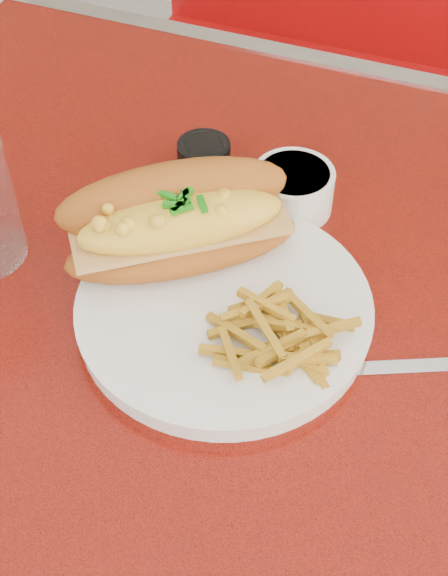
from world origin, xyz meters
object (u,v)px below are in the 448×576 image
(booth_bench_far, at_px, (420,180))
(dinner_plate, at_px, (224,310))
(mac_hoagie, at_px, (178,221))
(diner_table, at_px, (316,405))
(sauce_cup_left, at_px, (204,154))
(gravy_ramekin, at_px, (293,189))
(fork, at_px, (296,313))

(booth_bench_far, relative_size, dinner_plate, 3.48)
(dinner_plate, distance_m, mac_hoagie, 0.09)
(diner_table, relative_size, booth_bench_far, 1.03)
(booth_bench_far, xyz_separation_m, sauce_cup_left, (-0.19, -0.66, 0.50))
(dinner_plate, xyz_separation_m, sauce_cup_left, (-0.10, 0.20, 0.01))
(gravy_ramekin, height_order, sauce_cup_left, gravy_ramekin)
(booth_bench_far, bearing_deg, gravy_ramekin, -96.32)
(fork, distance_m, sauce_cup_left, 0.25)
(mac_hoagie, xyz_separation_m, gravy_ramekin, (0.07, 0.12, -0.04))
(gravy_ramekin, bearing_deg, booth_bench_far, 83.68)
(booth_bench_far, distance_m, sauce_cup_left, 0.85)
(dinner_plate, height_order, mac_hoagie, mac_hoagie)
(mac_hoagie, height_order, sauce_cup_left, mac_hoagie)
(diner_table, height_order, booth_bench_far, booth_bench_far)
(mac_hoagie, bearing_deg, diner_table, -35.72)
(gravy_ramekin, bearing_deg, mac_hoagie, -121.20)
(booth_bench_far, relative_size, fork, 8.67)
(diner_table, height_order, dinner_plate, dinner_plate)
(dinner_plate, distance_m, sauce_cup_left, 0.22)
(diner_table, bearing_deg, fork, -124.77)
(sauce_cup_left, bearing_deg, gravy_ramekin, -15.07)
(fork, relative_size, gravy_ramekin, 1.28)
(booth_bench_far, distance_m, gravy_ramekin, 0.86)
(diner_table, bearing_deg, gravy_ramekin, 122.87)
(fork, xyz_separation_m, sauce_cup_left, (-0.16, 0.18, -0.00))
(diner_table, height_order, fork, fork)
(diner_table, xyz_separation_m, dinner_plate, (-0.09, -0.05, 0.17))
(dinner_plate, height_order, fork, same)
(diner_table, distance_m, gravy_ramekin, 0.23)
(mac_hoagie, bearing_deg, sauce_cup_left, 67.27)
(dinner_plate, xyz_separation_m, mac_hoagie, (-0.06, 0.05, 0.05))
(booth_bench_far, relative_size, gravy_ramekin, 11.05)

